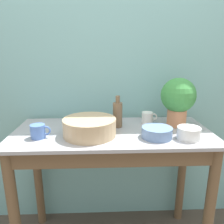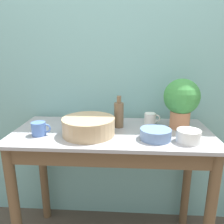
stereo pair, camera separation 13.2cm
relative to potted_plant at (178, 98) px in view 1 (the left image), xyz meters
name	(u,v)px [view 1 (the left image)]	position (x,y,z in m)	size (l,w,h in m)	color
wall_back	(110,70)	(-0.43, 0.25, 0.16)	(6.00, 0.05, 2.40)	#7AB2B2
counter_table	(112,161)	(-0.43, -0.10, -0.38)	(1.21, 0.55, 0.85)	brown
potted_plant	(178,98)	(0.00, 0.00, 0.00)	(0.22, 0.22, 0.31)	tan
bowl_wash_large	(90,127)	(-0.56, -0.15, -0.13)	(0.31, 0.31, 0.10)	tan
bottle_tall	(118,114)	(-0.39, -0.01, -0.10)	(0.06, 0.06, 0.20)	brown
mug_white	(148,118)	(-0.18, 0.07, -0.15)	(0.11, 0.08, 0.08)	white
mug_blue	(38,131)	(-0.85, -0.18, -0.14)	(0.11, 0.08, 0.08)	#4C70B7
bowl_small_blue	(157,132)	(-0.18, -0.20, -0.15)	(0.17, 0.17, 0.06)	#6684B2
bowl_small_enamel_white	(189,133)	(-0.01, -0.23, -0.15)	(0.13, 0.13, 0.07)	silver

